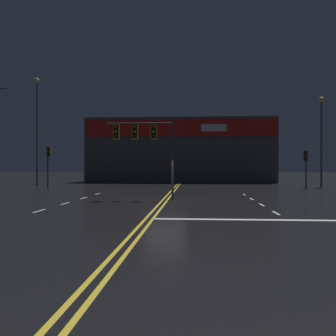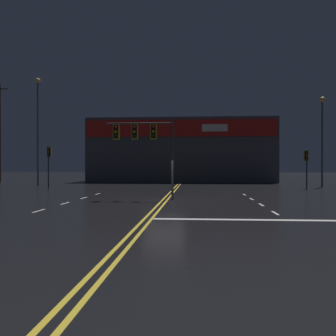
# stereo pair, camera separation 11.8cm
# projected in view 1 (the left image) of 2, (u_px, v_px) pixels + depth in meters

# --- Properties ---
(ground_plane) EXTENTS (200.00, 200.00, 0.00)m
(ground_plane) POSITION_uv_depth(u_px,v_px,m) (164.00, 201.00, 22.81)
(ground_plane) COLOR black
(road_markings) EXTENTS (16.48, 60.00, 0.01)m
(road_markings) POSITION_uv_depth(u_px,v_px,m) (183.00, 204.00, 21.11)
(road_markings) COLOR gold
(road_markings) RESTS_ON ground
(traffic_signal_median) EXTENTS (4.32, 0.36, 5.13)m
(traffic_signal_median) POSITION_uv_depth(u_px,v_px,m) (143.00, 137.00, 23.91)
(traffic_signal_median) COLOR #38383D
(traffic_signal_median) RESTS_ON ground
(traffic_signal_corner_northeast) EXTENTS (0.42, 0.36, 3.59)m
(traffic_signal_corner_northeast) POSITION_uv_depth(u_px,v_px,m) (306.00, 161.00, 34.62)
(traffic_signal_corner_northeast) COLOR #38383D
(traffic_signal_corner_northeast) RESTS_ON ground
(traffic_signal_corner_northwest) EXTENTS (0.42, 0.36, 3.98)m
(traffic_signal_corner_northwest) POSITION_uv_depth(u_px,v_px,m) (48.00, 158.00, 35.58)
(traffic_signal_corner_northwest) COLOR #38383D
(traffic_signal_corner_northwest) RESTS_ON ground
(streetlight_near_left) EXTENTS (0.56, 0.56, 9.16)m
(streetlight_near_left) POSITION_uv_depth(u_px,v_px,m) (321.00, 129.00, 38.00)
(streetlight_near_left) COLOR #59595E
(streetlight_near_left) RESTS_ON ground
(streetlight_median_approach) EXTENTS (0.56, 0.56, 11.63)m
(streetlight_median_approach) POSITION_uv_depth(u_px,v_px,m) (37.00, 119.00, 40.32)
(streetlight_median_approach) COLOR #59595E
(streetlight_median_approach) RESTS_ON ground
(building_backdrop) EXTENTS (24.59, 10.23, 8.38)m
(building_backdrop) POSITION_uv_depth(u_px,v_px,m) (181.00, 151.00, 52.20)
(building_backdrop) COLOR #4C4C51
(building_backdrop) RESTS_ON ground
(utility_pole_row) EXTENTS (47.31, 0.26, 12.64)m
(utility_pole_row) POSITION_uv_depth(u_px,v_px,m) (158.00, 135.00, 46.58)
(utility_pole_row) COLOR #4C3828
(utility_pole_row) RESTS_ON ground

